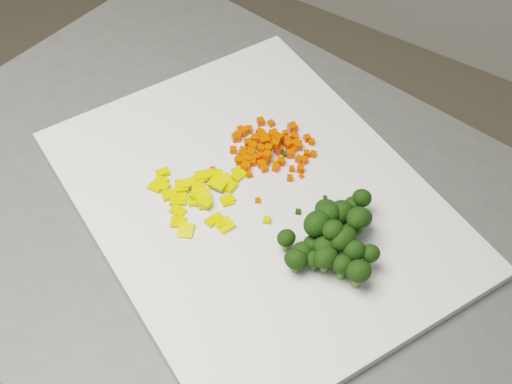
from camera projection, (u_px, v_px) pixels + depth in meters
The scene contains 147 objects.
counter_block at pixel (247, 379), 1.22m from camera, with size 0.92×0.65×0.90m, color #494946.
cutting_board at pixel (256, 201), 0.88m from camera, with size 0.50×0.39×0.01m, color silver.
carrot_pile at pixel (273, 142), 0.92m from camera, with size 0.11×0.11×0.03m, color red, non-canonical shape.
pepper_pile at pixel (201, 190), 0.87m from camera, with size 0.13×0.13×0.02m, color gold, non-canonical shape.
broccoli_pile at pixel (340, 234), 0.80m from camera, with size 0.13×0.13×0.06m, color black, non-canonical shape.
carrot_cube_0 at pixel (251, 153), 0.92m from camera, with size 0.01×0.01×0.01m, color red.
carrot_cube_1 at pixel (252, 162), 0.91m from camera, with size 0.01×0.01×0.01m, color red.
carrot_cube_2 at pixel (254, 143), 0.93m from camera, with size 0.01×0.01×0.01m, color red.
carrot_cube_3 at pixel (307, 138), 0.94m from camera, with size 0.01×0.01×0.01m, color red.
carrot_cube_4 at pixel (293, 149), 0.92m from camera, with size 0.01×0.01×0.01m, color red.
carrot_cube_5 at pixel (248, 143), 0.93m from camera, with size 0.01×0.01×0.01m, color red.
carrot_cube_6 at pixel (240, 161), 0.91m from camera, with size 0.01×0.01×0.01m, color red.
carrot_cube_7 at pixel (275, 138), 0.93m from camera, with size 0.01×0.01×0.01m, color red.
carrot_cube_8 at pixel (276, 165), 0.91m from camera, with size 0.01×0.01×0.01m, color red.
carrot_cube_9 at pixel (311, 142), 0.93m from camera, with size 0.01×0.01×0.01m, color red.
carrot_cube_10 at pixel (260, 132), 0.94m from camera, with size 0.01×0.01×0.01m, color red.
carrot_cube_11 at pixel (276, 168), 0.90m from camera, with size 0.01×0.01×0.01m, color red.
carrot_cube_12 at pixel (290, 143), 0.93m from camera, with size 0.01×0.01×0.01m, color red.
carrot_cube_13 at pixel (249, 174), 0.90m from camera, with size 0.01×0.01×0.01m, color red.
carrot_cube_14 at pixel (236, 138), 0.93m from camera, with size 0.01×0.01×0.01m, color red.
carrot_cube_15 at pixel (313, 154), 0.92m from camera, with size 0.01×0.01×0.01m, color red.
carrot_cube_16 at pixel (281, 138), 0.93m from camera, with size 0.01×0.01×0.01m, color red.
carrot_cube_17 at pixel (290, 178), 0.89m from camera, with size 0.01×0.01×0.01m, color red.
carrot_cube_18 at pixel (278, 138), 0.92m from camera, with size 0.01×0.01×0.01m, color red.
carrot_cube_19 at pixel (271, 123), 0.95m from camera, with size 0.01×0.01×0.01m, color red.
carrot_cube_20 at pixel (267, 155), 0.90m from camera, with size 0.01×0.01×0.01m, color red.
carrot_cube_21 at pixel (233, 150), 0.92m from camera, with size 0.01×0.01×0.01m, color red.
carrot_cube_22 at pixel (268, 149), 0.91m from camera, with size 0.01×0.01×0.01m, color red.
carrot_cube_23 at pixel (299, 159), 0.91m from camera, with size 0.01×0.01×0.01m, color red.
carrot_cube_24 at pixel (290, 154), 0.92m from camera, with size 0.01×0.01×0.01m, color red.
carrot_cube_25 at pixel (261, 164), 0.91m from camera, with size 0.01×0.01×0.01m, color red.
carrot_cube_26 at pixel (274, 134), 0.92m from camera, with size 0.01×0.01×0.01m, color red.
carrot_cube_27 at pixel (268, 140), 0.93m from camera, with size 0.01×0.01×0.01m, color red.
carrot_cube_28 at pixel (237, 137), 0.94m from camera, with size 0.01×0.01×0.01m, color red.
carrot_cube_29 at pixel (275, 139), 0.92m from camera, with size 0.01×0.01×0.01m, color red.
carrot_cube_30 at pixel (294, 137), 0.94m from camera, with size 0.01×0.01×0.01m, color red.
carrot_cube_31 at pixel (240, 129), 0.95m from camera, with size 0.01×0.01×0.01m, color red.
carrot_cube_32 at pixel (253, 159), 0.91m from camera, with size 0.01×0.01×0.01m, color red.
carrot_cube_33 at pixel (253, 147), 0.92m from camera, with size 0.01×0.01×0.01m, color red.
carrot_cube_34 at pixel (292, 169), 0.90m from camera, with size 0.01×0.01×0.01m, color red.
carrot_cube_35 at pixel (249, 130), 0.94m from camera, with size 0.01×0.01×0.01m, color red.
carrot_cube_36 at pixel (262, 155), 0.91m from camera, with size 0.01×0.01×0.01m, color red.
carrot_cube_37 at pixel (304, 161), 0.91m from camera, with size 0.01×0.01×0.01m, color red.
carrot_cube_38 at pixel (264, 168), 0.90m from camera, with size 0.01×0.01×0.01m, color red.
carrot_cube_39 at pixel (255, 139), 0.93m from camera, with size 0.01×0.01×0.01m, color red.
carrot_cube_40 at pixel (268, 151), 0.91m from camera, with size 0.01×0.01×0.01m, color red.
carrot_cube_41 at pixel (288, 144), 0.92m from camera, with size 0.01×0.01×0.01m, color red.
carrot_cube_42 at pixel (306, 154), 0.92m from camera, with size 0.01×0.01×0.01m, color red.
carrot_cube_43 at pixel (251, 150), 0.92m from camera, with size 0.01×0.01×0.01m, color red.
carrot_cube_44 at pixel (267, 145), 0.93m from camera, with size 0.01×0.01×0.01m, color red.
carrot_cube_45 at pixel (262, 149), 0.91m from camera, with size 0.01×0.01×0.01m, color red.
carrot_cube_46 at pixel (287, 141), 0.93m from camera, with size 0.01×0.01×0.01m, color red.
carrot_cube_47 at pixel (292, 128), 0.95m from camera, with size 0.01×0.01×0.01m, color red.
carrot_cube_48 at pixel (246, 166), 0.90m from camera, with size 0.01×0.01×0.01m, color red.
carrot_cube_49 at pixel (288, 141), 0.93m from camera, with size 0.01×0.01×0.01m, color red.
carrot_cube_50 at pixel (279, 150), 0.92m from camera, with size 0.01×0.01×0.01m, color red.
carrot_cube_51 at pixel (257, 158), 0.91m from camera, with size 0.01×0.01×0.01m, color red.
carrot_cube_52 at pixel (265, 162), 0.91m from camera, with size 0.01×0.01×0.01m, color red.
carrot_cube_53 at pixel (295, 145), 0.93m from camera, with size 0.01×0.01×0.01m, color red.
carrot_cube_54 at pixel (285, 133), 0.94m from camera, with size 0.01×0.01×0.01m, color red.
carrot_cube_55 at pixel (261, 122), 0.95m from camera, with size 0.01×0.01×0.01m, color red.
carrot_cube_56 at pixel (275, 144), 0.91m from camera, with size 0.01×0.01×0.01m, color red.
carrot_cube_57 at pixel (243, 154), 0.92m from camera, with size 0.01×0.01×0.01m, color red.
carrot_cube_58 at pixel (298, 145), 0.93m from camera, with size 0.01×0.01×0.01m, color red.
carrot_cube_59 at pixel (243, 132), 0.94m from camera, with size 0.01×0.01×0.01m, color red.
carrot_cube_60 at pixel (263, 136), 0.94m from camera, with size 0.01×0.01×0.01m, color red.
carrot_cube_61 at pixel (264, 141), 0.92m from camera, with size 0.01×0.01×0.01m, color red.
carrot_cube_62 at pixel (300, 169), 0.90m from camera, with size 0.01×0.01×0.01m, color red.
carrot_cube_63 at pixel (276, 142), 0.93m from camera, with size 0.01×0.01×0.01m, color red.
carrot_cube_64 at pixel (243, 151), 0.92m from camera, with size 0.01×0.01×0.01m, color red.
carrot_cube_65 at pixel (242, 133), 0.94m from camera, with size 0.01×0.01×0.01m, color red.
carrot_cube_66 at pixel (239, 159), 0.91m from camera, with size 0.01×0.01×0.01m, color red.
carrot_cube_67 at pixel (281, 161), 0.91m from camera, with size 0.01×0.01×0.01m, color red.
carrot_cube_68 at pixel (268, 145), 0.93m from camera, with size 0.01×0.01×0.01m, color red.
carrot_cube_69 at pixel (247, 159), 0.91m from camera, with size 0.01×0.01×0.01m, color red.
pepper_chunk_0 at pixel (217, 184), 0.88m from camera, with size 0.02×0.01×0.00m, color gold.
pepper_chunk_1 at pixel (239, 173), 0.90m from camera, with size 0.02×0.01×0.01m, color gold.
pepper_chunk_2 at pixel (179, 195), 0.88m from camera, with size 0.02×0.02×0.00m, color gold.
pepper_chunk_3 at pixel (170, 195), 0.88m from camera, with size 0.01×0.02×0.00m, color gold.
pepper_chunk_4 at pixel (178, 211), 0.86m from camera, with size 0.02×0.01×0.00m, color gold.
pepper_chunk_5 at pixel (162, 173), 0.90m from camera, with size 0.02×0.01×0.00m, color gold.
pepper_chunk_6 at pixel (188, 183), 0.88m from camera, with size 0.02×0.01×0.01m, color gold.
pepper_chunk_7 at pixel (182, 186), 0.88m from camera, with size 0.02×0.02×0.00m, color gold.
pepper_chunk_8 at pixel (205, 195), 0.87m from camera, with size 0.01×0.02×0.01m, color gold.
pepper_chunk_9 at pixel (204, 202), 0.86m from camera, with size 0.02×0.01×0.01m, color gold.
pepper_chunk_10 at pixel (212, 221), 0.85m from camera, with size 0.02×0.01×0.00m, color gold.
pepper_chunk_11 at pixel (199, 197), 0.87m from camera, with size 0.02×0.01×0.00m, color gold.
pepper_chunk_12 at pixel (156, 187), 0.88m from camera, with size 0.02×0.01×0.00m, color gold.
pepper_chunk_13 at pixel (225, 225), 0.85m from camera, with size 0.02×0.02×0.00m, color gold.
pepper_chunk_14 at pixel (178, 201), 0.87m from camera, with size 0.02×0.01×0.00m, color gold.
pepper_chunk_15 at pixel (199, 189), 0.87m from camera, with size 0.02×0.02×0.00m, color gold.
pepper_chunk_16 at pixel (227, 201), 0.87m from camera, with size 0.02×0.01×0.00m, color gold.
pepper_chunk_17 at pixel (164, 187), 0.88m from camera, with size 0.01×0.01×0.01m, color gold.
pepper_chunk_18 at pixel (205, 202), 0.87m from camera, with size 0.02×0.02×0.00m, color gold.
pepper_chunk_19 at pixel (199, 179), 0.89m from camera, with size 0.02×0.02×0.00m, color gold.
pepper_chunk_20 at pixel (239, 175), 0.90m from camera, with size 0.02×0.01×0.01m, color gold.
pepper_chunk_21 at pixel (228, 186), 0.89m from camera, with size 0.02×0.02×0.01m, color gold.
pepper_chunk_22 at pixel (161, 181), 0.89m from camera, with size 0.02×0.01×0.00m, color gold.
pepper_chunk_23 at pixel (228, 200), 0.87m from camera, with size 0.02×0.01×0.00m, color gold.
pepper_chunk_24 at pixel (196, 199), 0.87m from camera, with size 0.02×0.02×0.00m, color gold.
pepper_chunk_25 at pixel (178, 222), 0.85m from camera, with size 0.02×0.02×0.00m, color gold.
pepper_chunk_26 at pixel (215, 219), 0.85m from camera, with size 0.02×0.01×0.00m, color gold.
pepper_chunk_27 at pixel (215, 174), 0.90m from camera, with size 0.02×0.01×0.00m, color gold.
pepper_chunk_28 at pixel (224, 223), 0.85m from camera, with size 0.02×0.01×0.00m, color gold.
pepper_chunk_29 at pixel (224, 181), 0.89m from camera, with size 0.02×0.02×0.00m, color gold.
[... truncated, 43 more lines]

